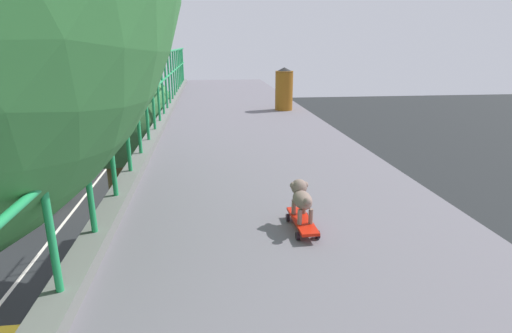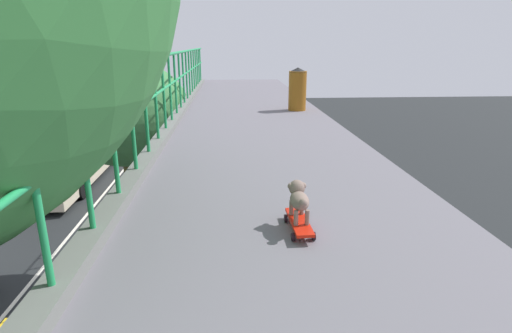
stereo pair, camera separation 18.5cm
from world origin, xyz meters
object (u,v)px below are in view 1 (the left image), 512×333
(toy_skateboard, at_px, (302,222))
(small_dog, at_px, (301,196))
(city_bus, at_px, (54,152))
(litter_bin, at_px, (284,88))

(toy_skateboard, xyz_separation_m, small_dog, (-0.00, 0.05, 0.20))
(city_bus, bearing_deg, litter_bin, -53.52)
(toy_skateboard, height_order, litter_bin, litter_bin)
(small_dog, bearing_deg, toy_skateboard, -89.07)
(city_bus, xyz_separation_m, litter_bin, (10.40, -14.07, 4.87))
(toy_skateboard, bearing_deg, litter_bin, 80.77)
(city_bus, relative_size, toy_skateboard, 20.26)
(city_bus, relative_size, litter_bin, 11.43)
(toy_skateboard, bearing_deg, city_bus, 114.96)
(toy_skateboard, distance_m, small_dog, 0.21)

